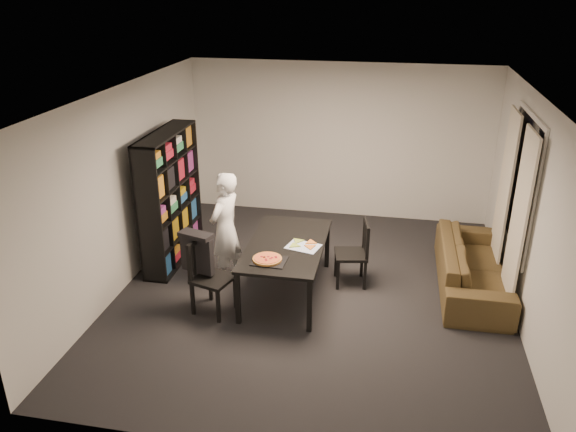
% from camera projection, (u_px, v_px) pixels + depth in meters
% --- Properties ---
extents(room, '(5.01, 5.51, 2.61)m').
position_uv_depth(room, '(315.00, 201.00, 6.87)').
color(room, black).
rests_on(room, ground).
extents(window_pane, '(0.02, 1.40, 1.60)m').
position_uv_depth(window_pane, '(522.00, 182.00, 6.90)').
color(window_pane, black).
rests_on(window_pane, room).
extents(window_frame, '(0.03, 1.52, 1.72)m').
position_uv_depth(window_frame, '(522.00, 182.00, 6.90)').
color(window_frame, white).
rests_on(window_frame, room).
extents(curtain_left, '(0.03, 0.70, 2.25)m').
position_uv_depth(curtain_left, '(518.00, 224.00, 6.59)').
color(curtain_left, beige).
rests_on(curtain_left, room).
extents(curtain_right, '(0.03, 0.70, 2.25)m').
position_uv_depth(curtain_right, '(504.00, 194.00, 7.53)').
color(curtain_right, beige).
rests_on(curtain_right, room).
extents(bookshelf, '(0.35, 1.50, 1.90)m').
position_uv_depth(bookshelf, '(170.00, 198.00, 7.93)').
color(bookshelf, black).
rests_on(bookshelf, room).
extents(dining_table, '(0.95, 1.71, 0.71)m').
position_uv_depth(dining_table, '(287.00, 248.00, 7.14)').
color(dining_table, black).
rests_on(dining_table, room).
extents(chair_left, '(0.55, 0.55, 0.94)m').
position_uv_depth(chair_left, '(207.00, 271.00, 6.82)').
color(chair_left, black).
rests_on(chair_left, room).
extents(chair_right, '(0.48, 0.48, 0.89)m').
position_uv_depth(chair_right, '(358.00, 249.00, 7.43)').
color(chair_right, black).
rests_on(chair_right, room).
extents(draped_jacket, '(0.45, 0.30, 0.52)m').
position_uv_depth(draped_jacket, '(197.00, 251.00, 6.78)').
color(draped_jacket, black).
rests_on(draped_jacket, chair_left).
extents(person, '(0.52, 0.65, 1.54)m').
position_uv_depth(person, '(225.00, 228.00, 7.39)').
color(person, white).
rests_on(person, room).
extents(baking_tray, '(0.41, 0.34, 0.01)m').
position_uv_depth(baking_tray, '(269.00, 261.00, 6.66)').
color(baking_tray, black).
rests_on(baking_tray, dining_table).
extents(pepperoni_pizza, '(0.35, 0.35, 0.03)m').
position_uv_depth(pepperoni_pizza, '(267.00, 259.00, 6.67)').
color(pepperoni_pizza, '#AF7133').
rests_on(pepperoni_pizza, dining_table).
extents(kitchen_towel, '(0.46, 0.39, 0.01)m').
position_uv_depth(kitchen_towel, '(303.00, 247.00, 7.02)').
color(kitchen_towel, silver).
rests_on(kitchen_towel, dining_table).
extents(pizza_slices, '(0.38, 0.32, 0.01)m').
position_uv_depth(pizza_slices, '(303.00, 244.00, 7.07)').
color(pizza_slices, '#E1CA46').
rests_on(pizza_slices, dining_table).
extents(sofa, '(0.84, 2.14, 0.62)m').
position_uv_depth(sofa, '(473.00, 266.00, 7.40)').
color(sofa, '#3E3419').
rests_on(sofa, room).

